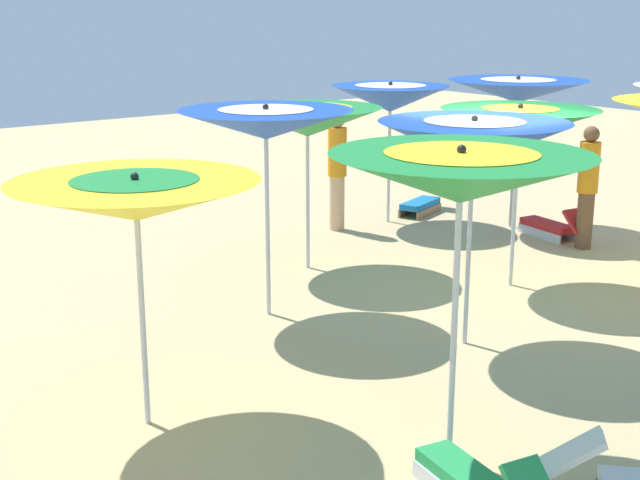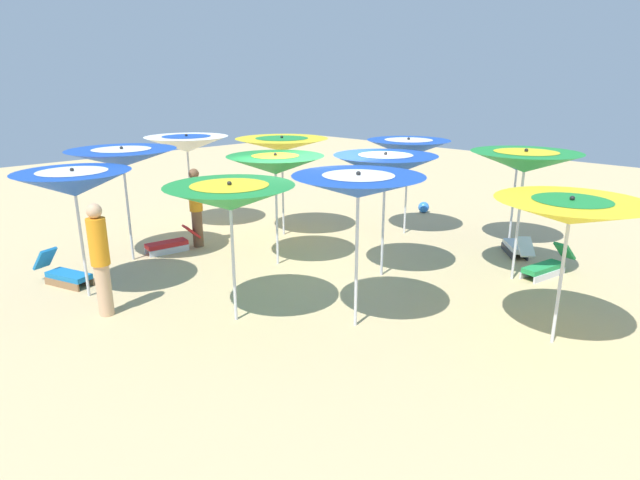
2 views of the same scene
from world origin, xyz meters
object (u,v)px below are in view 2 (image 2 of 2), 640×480
beach_umbrella_8 (282,144)px  beach_umbrella_9 (74,183)px  beach_umbrella_2 (518,160)px  beach_umbrella_3 (358,186)px  beach_umbrella_11 (187,144)px  beachgoer_0 (196,206)px  beach_umbrella_0 (570,212)px  beach_umbrella_4 (385,166)px  beach_umbrella_7 (275,165)px  lounger_1 (170,243)px  beach_ball (424,207)px  beach_umbrella_10 (122,158)px  beach_umbrella_5 (408,148)px  lounger_0 (547,266)px  beachgoer_1 (100,257)px  beach_umbrella_6 (230,197)px  beach_umbrella_1 (525,162)px  lounger_2 (517,247)px  lounger_3 (65,273)px

beach_umbrella_8 → beach_umbrella_9: beach_umbrella_8 is taller
beach_umbrella_2 → beach_umbrella_3: bearing=2.8°
beach_umbrella_11 → beachgoer_0: (0.82, 1.58, -1.22)m
beach_umbrella_9 → beach_umbrella_0: bearing=122.1°
beach_umbrella_4 → beach_umbrella_7: 2.23m
beach_umbrella_0 → beach_umbrella_8: beach_umbrella_8 is taller
beach_umbrella_2 → beach_umbrella_8: (3.23, -4.40, 0.26)m
lounger_1 → beach_umbrella_2: bearing=147.4°
beach_umbrella_0 → beach_ball: size_ratio=7.01×
beach_umbrella_10 → beachgoer_0: beach_umbrella_10 is taller
beach_umbrella_5 → lounger_0: bearing=82.9°
lounger_1 → beach_umbrella_0: bearing=111.2°
beach_umbrella_7 → beachgoer_0: beach_umbrella_7 is taller
beach_umbrella_2 → beachgoer_1: bearing=-18.9°
beach_umbrella_6 → beachgoer_1: 2.41m
lounger_1 → beach_umbrella_1: bearing=129.9°
beach_umbrella_0 → beach_umbrella_7: bearing=-83.7°
beach_umbrella_3 → beach_umbrella_7: bearing=-108.5°
beach_umbrella_11 → beach_umbrella_2: bearing=123.9°
beach_umbrella_8 → beachgoer_1: beach_umbrella_8 is taller
beach_umbrella_8 → lounger_0: bearing=106.8°
beach_umbrella_1 → beach_ball: (-3.31, -4.33, -2.14)m
beach_umbrella_0 → beachgoer_1: beach_umbrella_0 is taller
beach_umbrella_8 → lounger_1: beach_umbrella_8 is taller
beach_umbrella_6 → beach_umbrella_10: size_ratio=0.93×
lounger_2 → beach_ball: size_ratio=3.80×
beach_umbrella_0 → lounger_0: beach_umbrella_0 is taller
beach_umbrella_1 → beachgoer_0: 7.07m
beach_umbrella_3 → lounger_3: size_ratio=1.93×
beach_umbrella_3 → beach_umbrella_7: 3.27m
beach_umbrella_2 → beach_umbrella_10: bearing=-37.5°
beach_ball → lounger_1: bearing=-15.2°
beach_umbrella_2 → lounger_3: (8.41, -4.80, -1.78)m
beach_umbrella_2 → beach_umbrella_7: bearing=-30.5°
beach_umbrella_10 → beachgoer_0: bearing=173.7°
beach_umbrella_2 → lounger_0: 2.75m
beach_umbrella_11 → beach_ball: (-5.66, 3.42, -2.03)m
beach_umbrella_9 → lounger_1: (-2.37, -1.27, -1.87)m
beach_umbrella_8 → lounger_2: bearing=117.2°
beach_umbrella_8 → beach_umbrella_9: bearing=5.6°
beach_umbrella_6 → beach_umbrella_11: bearing=-115.3°
beach_umbrella_8 → beach_ball: (-4.42, 1.17, -2.09)m
beach_umbrella_0 → lounger_2: bearing=-147.4°
beach_umbrella_9 → lounger_3: 2.05m
beach_umbrella_2 → beach_umbrella_3: 5.83m
beach_umbrella_10 → beach_umbrella_0: bearing=108.5°
beach_umbrella_1 → beachgoer_1: beach_umbrella_1 is taller
beach_umbrella_10 → beach_ball: (-8.02, 2.01, -2.05)m
lounger_1 → lounger_0: bearing=132.5°
beach_umbrella_8 → beach_umbrella_3: bearing=61.1°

